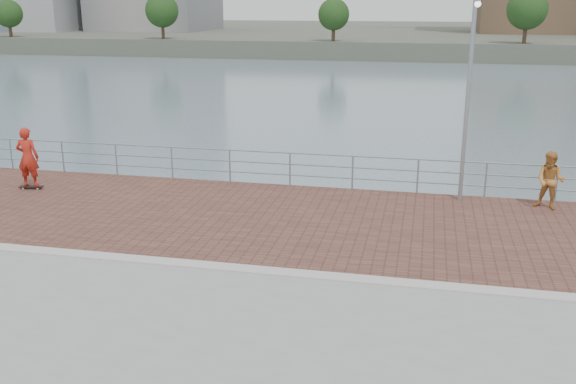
% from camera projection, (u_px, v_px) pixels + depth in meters
% --- Properties ---
extents(water, '(400.00, 400.00, 0.00)m').
position_uv_depth(water, '(270.00, 352.00, 14.91)').
color(water, slate).
rests_on(water, ground).
extents(brick_lane, '(40.00, 6.80, 0.02)m').
position_uv_depth(brick_lane, '(300.00, 221.00, 17.71)').
color(brick_lane, brown).
rests_on(brick_lane, seawall).
extents(curb, '(40.00, 0.40, 0.06)m').
position_uv_depth(curb, '(269.00, 271.00, 14.33)').
color(curb, '#B7B5AD').
rests_on(curb, seawall).
extents(far_shore, '(320.00, 95.00, 2.50)m').
position_uv_depth(far_shore, '(415.00, 35.00, 129.23)').
color(far_shore, '#4C5142').
rests_on(far_shore, ground).
extents(guardrail, '(39.06, 0.06, 1.13)m').
position_uv_depth(guardrail, '(321.00, 167.00, 20.70)').
color(guardrail, '#8C9EA8').
rests_on(guardrail, brick_lane).
extents(street_lamp, '(0.47, 1.36, 6.43)m').
position_uv_depth(street_lamp, '(473.00, 48.00, 17.78)').
color(street_lamp, gray).
rests_on(street_lamp, brick_lane).
extents(skateboard, '(0.77, 0.30, 0.09)m').
position_uv_depth(skateboard, '(31.00, 187.00, 20.64)').
color(skateboard, black).
rests_on(skateboard, brick_lane).
extents(skateboarder, '(0.76, 0.56, 1.93)m').
position_uv_depth(skateboarder, '(28.00, 157.00, 20.36)').
color(skateboarder, red).
rests_on(skateboarder, skateboard).
extents(bystander, '(1.01, 0.91, 1.69)m').
position_uv_depth(bystander, '(550.00, 181.00, 18.46)').
color(bystander, '#C07D38').
rests_on(bystander, brick_lane).
extents(shoreline_trees, '(144.39, 5.17, 6.89)m').
position_uv_depth(shoreline_trees, '(466.00, 13.00, 83.67)').
color(shoreline_trees, '#473323').
rests_on(shoreline_trees, far_shore).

